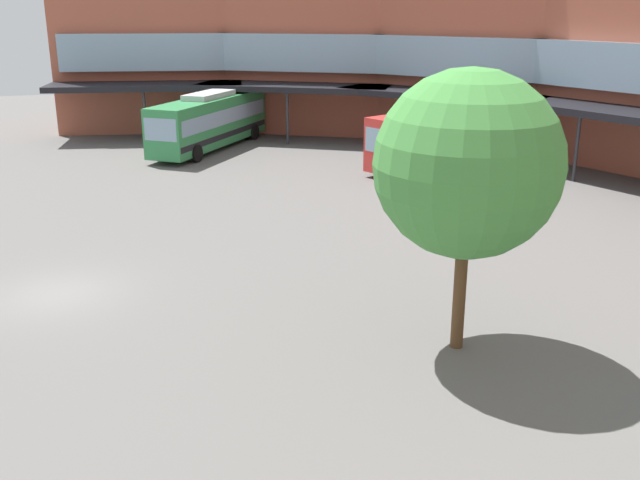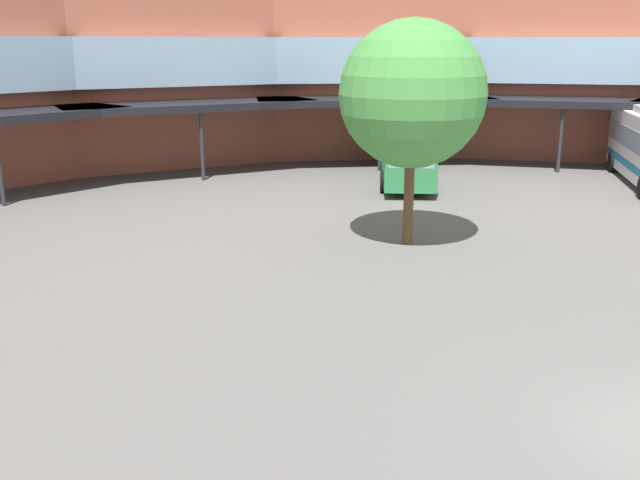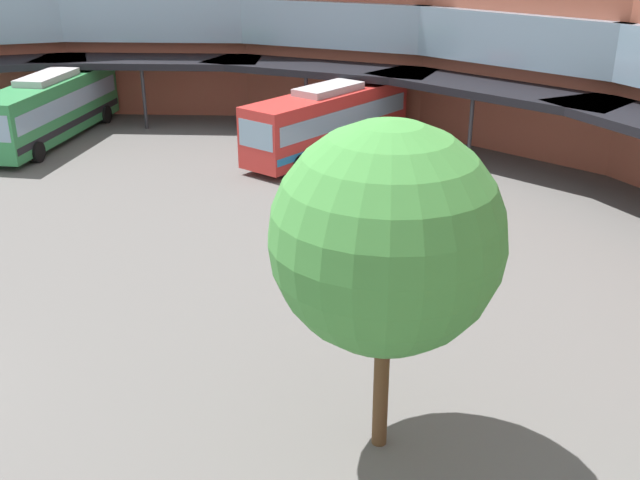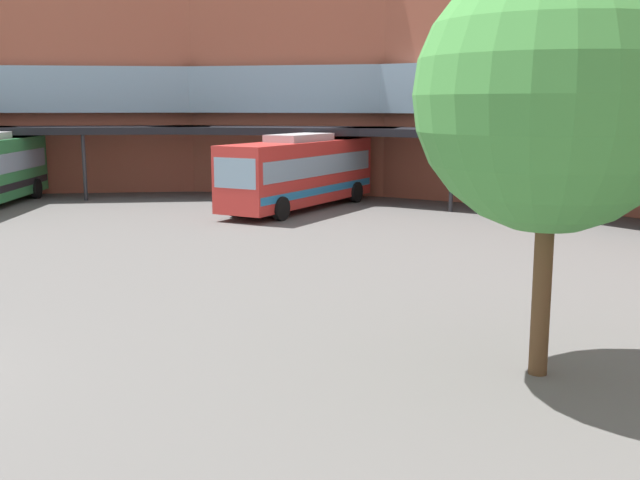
% 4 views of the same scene
% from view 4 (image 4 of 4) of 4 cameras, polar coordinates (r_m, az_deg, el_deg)
% --- Properties ---
extents(station_building, '(77.30, 40.73, 15.14)m').
position_cam_4_polar(station_building, '(27.60, 18.34, 14.01)').
color(station_building, '#AD5942').
rests_on(station_building, ground).
extents(bus_0, '(6.93, 11.19, 3.76)m').
position_cam_4_polar(bus_0, '(38.13, -1.54, 5.17)').
color(bus_0, red).
rests_on(bus_0, ground).
extents(plaza_tree, '(5.11, 5.11, 7.93)m').
position_cam_4_polar(plaza_tree, '(14.82, 17.02, 10.30)').
color(plaza_tree, brown).
rests_on(plaza_tree, ground).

